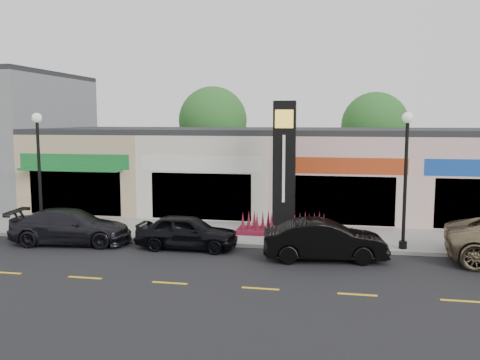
# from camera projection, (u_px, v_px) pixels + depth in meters

# --- Properties ---
(ground) EXTENTS (120.00, 120.00, 0.00)m
(ground) POSITION_uv_depth(u_px,v_px,m) (195.00, 259.00, 19.54)
(ground) COLOR black
(ground) RESTS_ON ground
(sidewalk) EXTENTS (52.00, 4.30, 0.15)m
(sidewalk) POSITION_uv_depth(u_px,v_px,m) (220.00, 232.00, 23.77)
(sidewalk) COLOR gray
(sidewalk) RESTS_ON ground
(curb) EXTENTS (52.00, 0.20, 0.15)m
(curb) POSITION_uv_depth(u_px,v_px,m) (208.00, 244.00, 21.58)
(curb) COLOR gray
(curb) RESTS_ON ground
(shop_beige) EXTENTS (7.00, 10.85, 4.80)m
(shop_beige) POSITION_uv_depth(u_px,v_px,m) (114.00, 166.00, 32.00)
(shop_beige) COLOR tan
(shop_beige) RESTS_ON ground
(shop_cream) EXTENTS (7.00, 10.01, 4.80)m
(shop_cream) POSITION_uv_depth(u_px,v_px,m) (222.00, 168.00, 30.72)
(shop_cream) COLOR beige
(shop_cream) RESTS_ON ground
(shop_pink_w) EXTENTS (7.00, 10.01, 4.80)m
(shop_pink_w) POSITION_uv_depth(u_px,v_px,m) (340.00, 170.00, 29.44)
(shop_pink_w) COLOR #CEA69C
(shop_pink_w) RESTS_ON ground
(shop_pink_e) EXTENTS (7.00, 10.01, 4.80)m
(shop_pink_e) POSITION_uv_depth(u_px,v_px,m) (468.00, 173.00, 28.15)
(shop_pink_e) COLOR #CEA69C
(shop_pink_e) RESTS_ON ground
(tree_rear_west) EXTENTS (5.20, 5.20, 7.83)m
(tree_rear_west) POSITION_uv_depth(u_px,v_px,m) (213.00, 121.00, 38.68)
(tree_rear_west) COLOR #382619
(tree_rear_west) RESTS_ON ground
(tree_rear_mid) EXTENTS (4.80, 4.80, 7.29)m
(tree_rear_mid) POSITION_uv_depth(u_px,v_px,m) (375.00, 126.00, 36.51)
(tree_rear_mid) COLOR #382619
(tree_rear_mid) RESTS_ON ground
(lamp_west_near) EXTENTS (0.44, 0.44, 5.47)m
(lamp_west_near) POSITION_uv_depth(u_px,v_px,m) (39.00, 160.00, 23.03)
(lamp_west_near) COLOR black
(lamp_west_near) RESTS_ON sidewalk
(lamp_east_near) EXTENTS (0.44, 0.44, 5.47)m
(lamp_east_near) POSITION_uv_depth(u_px,v_px,m) (406.00, 166.00, 20.09)
(lamp_east_near) COLOR black
(lamp_east_near) RESTS_ON sidewalk
(pylon_sign) EXTENTS (4.20, 1.30, 6.00)m
(pylon_sign) POSITION_uv_depth(u_px,v_px,m) (284.00, 188.00, 22.81)
(pylon_sign) COLOR maroon
(pylon_sign) RESTS_ON sidewalk
(car_dark_sedan) EXTENTS (2.65, 5.35, 1.49)m
(car_dark_sedan) POSITION_uv_depth(u_px,v_px,m) (71.00, 226.00, 21.83)
(car_dark_sedan) COLOR black
(car_dark_sedan) RESTS_ON ground
(car_black_sedan) EXTENTS (1.73, 4.22, 1.43)m
(car_black_sedan) POSITION_uv_depth(u_px,v_px,m) (187.00, 232.00, 20.96)
(car_black_sedan) COLOR black
(car_black_sedan) RESTS_ON ground
(car_black_conv) EXTENTS (2.23, 4.81, 1.53)m
(car_black_conv) POSITION_uv_depth(u_px,v_px,m) (325.00, 240.00, 19.28)
(car_black_conv) COLOR black
(car_black_conv) RESTS_ON ground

